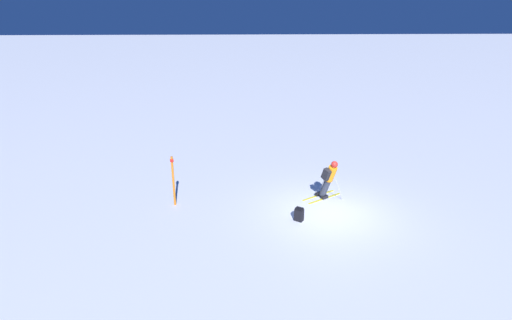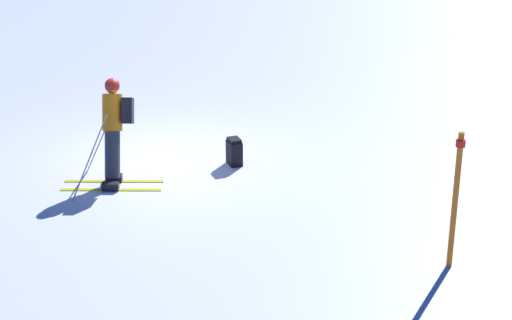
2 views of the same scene
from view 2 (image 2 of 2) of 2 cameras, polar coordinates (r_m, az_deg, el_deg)
ground_plane at (r=15.69m, az=-6.31°, el=-0.02°), size 300.00×300.00×0.00m
skier at (r=14.70m, az=-9.45°, el=2.30°), size 1.57×1.69×1.77m
spare_backpack at (r=15.32m, az=-1.46°, el=0.55°), size 0.35×0.37×0.50m
trail_marker at (r=11.85m, az=13.17°, el=-2.29°), size 0.13×0.13×1.99m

